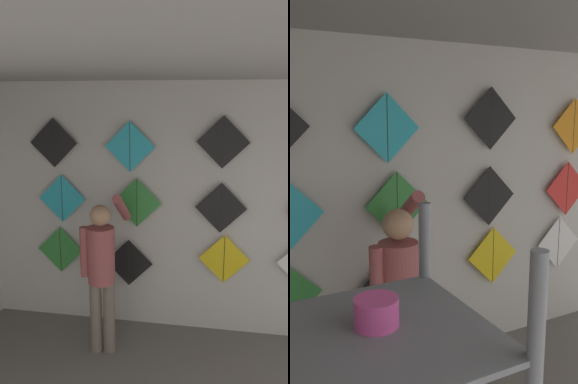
% 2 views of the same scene
% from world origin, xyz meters
% --- Properties ---
extents(back_panel, '(5.24, 0.06, 2.80)m').
position_xyz_m(back_panel, '(0.00, 4.03, 1.40)').
color(back_panel, beige).
rests_on(back_panel, ground).
extents(shopkeeper, '(0.43, 0.61, 1.70)m').
position_xyz_m(shopkeeper, '(-0.72, 3.36, 0.96)').
color(shopkeeper, '#726656').
rests_on(shopkeeper, ground).
extents(kite_1, '(0.55, 0.01, 0.55)m').
position_xyz_m(kite_1, '(-0.57, 3.94, 0.77)').
color(kite_1, black).
extents(kite_2, '(0.55, 0.01, 0.55)m').
position_xyz_m(kite_2, '(0.51, 3.94, 0.89)').
color(kite_2, yellow).
extents(kite_3, '(0.55, 0.01, 0.55)m').
position_xyz_m(kite_3, '(1.34, 3.94, 0.89)').
color(kite_3, white).
extents(kite_5, '(0.55, 0.01, 0.55)m').
position_xyz_m(kite_5, '(-0.47, 3.94, 1.48)').
color(kite_5, '#338C38').
extents(kite_6, '(0.55, 0.01, 0.55)m').
position_xyz_m(kite_6, '(0.45, 3.94, 1.47)').
color(kite_6, black).
extents(kite_7, '(0.55, 0.01, 0.55)m').
position_xyz_m(kite_7, '(1.42, 3.94, 1.46)').
color(kite_7, red).
extents(kite_9, '(0.55, 0.01, 0.55)m').
position_xyz_m(kite_9, '(-0.54, 3.94, 2.10)').
color(kite_9, '#28B2C6').
extents(kite_10, '(0.55, 0.01, 0.55)m').
position_xyz_m(kite_10, '(0.45, 3.94, 2.17)').
color(kite_10, black).
extents(kite_11, '(0.55, 0.01, 0.55)m').
position_xyz_m(kite_11, '(1.46, 3.94, 2.09)').
color(kite_11, orange).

